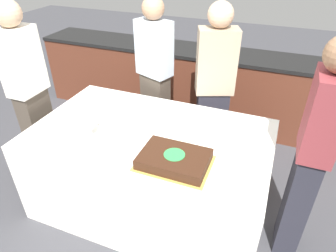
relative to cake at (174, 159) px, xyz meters
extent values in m
plane|color=#424247|center=(-0.31, 0.28, -0.81)|extent=(14.00, 14.00, 0.00)
cube|color=#5B2D1E|center=(-0.31, 1.93, -0.37)|extent=(4.40, 0.55, 0.88)
cube|color=black|center=(-0.31, 1.93, 0.09)|extent=(4.40, 0.58, 0.04)
cube|color=white|center=(-0.31, 0.28, -0.42)|extent=(1.89, 1.15, 0.77)
cube|color=gold|center=(0.00, 0.00, -0.04)|extent=(0.50, 0.36, 0.00)
cube|color=#381E11|center=(0.00, 0.00, 0.00)|extent=(0.46, 0.32, 0.07)
cylinder|color=green|center=(0.00, 0.00, 0.04)|extent=(0.14, 0.14, 0.00)
cylinder|color=white|center=(-0.72, 0.34, -0.01)|extent=(0.21, 0.21, 0.05)
cylinder|color=white|center=(-0.71, 0.07, -0.04)|extent=(0.06, 0.06, 0.00)
cylinder|color=white|center=(-0.71, 0.07, 0.01)|extent=(0.01, 0.01, 0.08)
cylinder|color=white|center=(-0.71, 0.07, 0.11)|extent=(0.05, 0.05, 0.12)
cylinder|color=white|center=(0.00, 0.31, -0.04)|extent=(0.20, 0.20, 0.00)
cylinder|color=white|center=(0.36, 0.33, -0.04)|extent=(0.20, 0.20, 0.00)
cube|color=#282833|center=(0.00, 1.08, -0.40)|extent=(0.34, 0.26, 0.83)
cube|color=tan|center=(0.00, 1.08, 0.32)|extent=(0.40, 0.31, 0.59)
sphere|color=#D8AD89|center=(0.00, 1.08, 0.72)|extent=(0.22, 0.22, 0.22)
cube|color=#4C4238|center=(-1.48, 0.28, -0.35)|extent=(0.16, 0.28, 0.92)
cube|color=silver|center=(-1.48, 0.28, 0.39)|extent=(0.20, 0.33, 0.56)
sphere|color=#D8AD89|center=(-1.48, 0.28, 0.78)|extent=(0.22, 0.22, 0.22)
cube|color=#282833|center=(0.85, 0.28, -0.36)|extent=(0.16, 0.28, 0.91)
cube|color=brown|center=(0.85, 0.28, 0.37)|extent=(0.20, 0.33, 0.54)
cube|color=#4C4238|center=(-0.61, 1.08, -0.36)|extent=(0.32, 0.25, 0.91)
cube|color=silver|center=(-0.61, 1.08, 0.36)|extent=(0.39, 0.31, 0.53)
sphere|color=tan|center=(-0.61, 1.08, 0.73)|extent=(0.21, 0.21, 0.21)
camera|label=1|loc=(0.54, -1.49, 1.29)|focal=32.00mm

